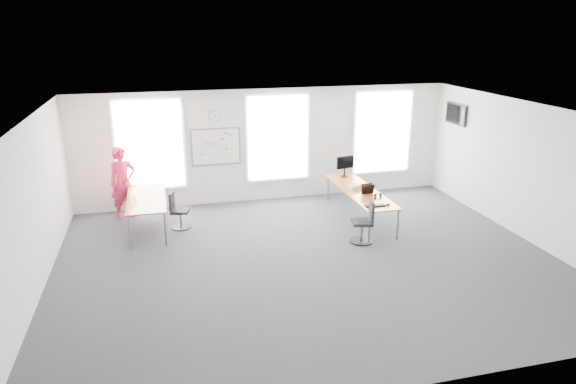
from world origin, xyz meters
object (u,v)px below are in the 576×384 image
object	(u,v)px
desk_left	(146,200)
person	(123,183)
chair_right	(364,224)
keyboard	(375,206)
monitor	(345,164)
headphones	(378,195)
desk_right	(360,192)
chair_left	(178,212)

from	to	relation	value
desk_left	person	size ratio (longest dim) A/B	1.21
chair_right	person	distance (m)	5.91
keyboard	monitor	distance (m)	2.36
chair_right	headphones	size ratio (longest dim) A/B	5.76
person	keyboard	distance (m)	6.09
headphones	monitor	size ratio (longest dim) A/B	0.29
desk_right	headphones	bearing A→B (deg)	-71.33
keyboard	chair_right	bearing A→B (deg)	-145.32
desk_left	keyboard	size ratio (longest dim) A/B	4.70
desk_left	headphones	size ratio (longest dim) A/B	13.05
headphones	desk_left	bearing A→B (deg)	159.91
chair_right	keyboard	size ratio (longest dim) A/B	2.08
chair_right	person	world-z (taller)	person
chair_right	person	bearing A→B (deg)	-106.98
chair_right	chair_left	size ratio (longest dim) A/B	1.09
monitor	desk_right	bearing A→B (deg)	-102.36
monitor	desk_left	bearing A→B (deg)	176.67
desk_right	monitor	bearing A→B (deg)	88.48
chair_right	keyboard	bearing A→B (deg)	136.81
keyboard	headphones	bearing A→B (deg)	61.81
person	monitor	bearing A→B (deg)	-24.13
person	keyboard	size ratio (longest dim) A/B	3.89
monitor	keyboard	bearing A→B (deg)	-104.13
headphones	person	bearing A→B (deg)	152.03
person	desk_left	bearing A→B (deg)	-81.89
keyboard	monitor	world-z (taller)	monitor
chair_left	monitor	bearing A→B (deg)	-64.26
desk_right	person	world-z (taller)	person
chair_right	chair_left	bearing A→B (deg)	-102.98
chair_right	headphones	distance (m)	1.08
headphones	keyboard	bearing A→B (deg)	-126.51
desk_right	person	distance (m)	5.78
chair_right	headphones	bearing A→B (deg)	153.37
desk_right	chair_left	distance (m)	4.39
desk_right	keyboard	xyz separation A→B (m)	(-0.10, -1.16, 0.06)
desk_right	desk_left	size ratio (longest dim) A/B	1.38
desk_right	keyboard	size ratio (longest dim) A/B	6.48
person	headphones	distance (m)	6.15
headphones	desk_right	bearing A→B (deg)	100.42
desk_left	chair_right	bearing A→B (deg)	-22.41
desk_left	person	world-z (taller)	person
headphones	monitor	xyz separation A→B (m)	(-0.17, 1.77, 0.29)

